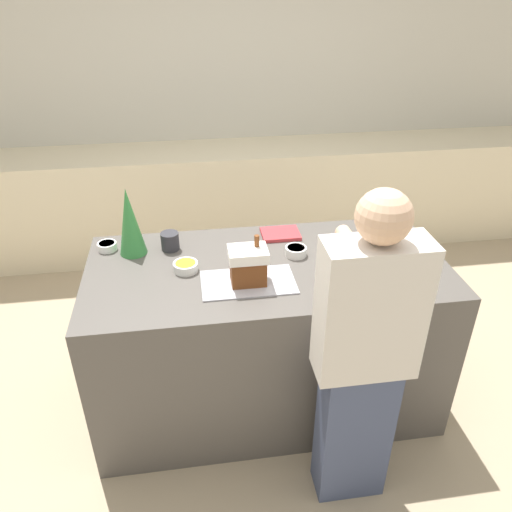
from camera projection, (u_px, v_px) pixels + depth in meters
The scene contains 14 objects.
ground_plane at pixel (266, 394), 3.05m from camera, with size 12.00×12.00×0.00m, color tan.
wall_back at pixel (225, 94), 4.33m from camera, with size 8.00×0.05×2.60m.
back_cabinet_block at pixel (231, 198), 4.48m from camera, with size 6.00×0.60×0.92m.
kitchen_island at pixel (267, 335), 2.82m from camera, with size 1.87×0.90×0.93m.
baking_tray at pixel (248, 282), 2.44m from camera, with size 0.46×0.26×0.01m.
gingerbread_house at pixel (248, 265), 2.39m from camera, with size 0.19×0.14×0.24m.
decorative_tree at pixel (130, 222), 2.60m from camera, with size 0.15×0.15×0.37m.
candy_bowl_behind_tray at pixel (107, 246), 2.71m from camera, with size 0.10×0.10×0.04m.
candy_bowl_near_tray_right at pixel (296, 251), 2.66m from camera, with size 0.12×0.12×0.05m.
candy_bowl_beside_tree at pixel (337, 241), 2.76m from camera, with size 0.13×0.13×0.04m.
candy_bowl_center_rear at pixel (186, 266), 2.52m from camera, with size 0.13×0.13×0.05m.
cookbook at pixel (280, 234), 2.86m from camera, with size 0.22×0.17×0.02m.
mug at pixel (170, 241), 2.70m from camera, with size 0.10×0.10×0.10m.
person at pixel (363, 359), 2.12m from camera, with size 0.42×0.53×1.60m.
Camera 1 is at (-0.38, -2.17, 2.28)m, focal length 35.00 mm.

